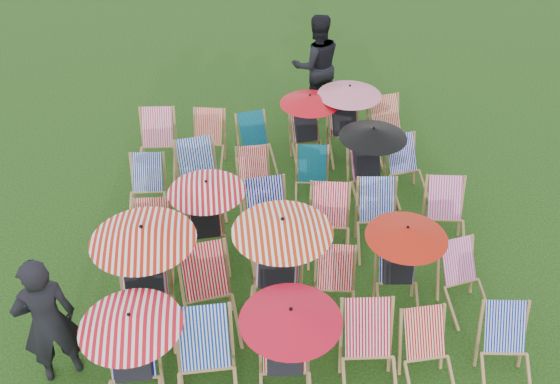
{
  "coord_description": "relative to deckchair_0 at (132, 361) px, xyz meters",
  "views": [
    {
      "loc": [
        -0.91,
        -6.36,
        5.91
      ],
      "look_at": [
        -0.19,
        0.29,
        0.9
      ],
      "focal_mm": 40.0,
      "sensor_mm": 36.0,
      "label": 1
    }
  ],
  "objects": [
    {
      "name": "ground",
      "position": [
        1.99,
        2.13,
        -0.66
      ],
      "size": [
        100.0,
        100.0,
        0.0
      ],
      "primitive_type": "plane",
      "color": "black",
      "rests_on": "ground"
    },
    {
      "name": "deckchair_0",
      "position": [
        0.0,
        0.0,
        0.0
      ],
      "size": [
        1.05,
        1.09,
        1.25
      ],
      "rotation": [
        0.0,
        0.0,
        0.01
      ],
      "color": "#A1774B",
      "rests_on": "ground"
    },
    {
      "name": "deckchair_1",
      "position": [
        0.75,
        -0.08,
        -0.16
      ],
      "size": [
        0.69,
        0.95,
        1.01
      ],
      "rotation": [
        0.0,
        0.0,
        0.02
      ],
      "color": "#A1774B",
      "rests_on": "ground"
    },
    {
      "name": "deckchair_2",
      "position": [
        1.6,
        -0.1,
        0.0
      ],
      "size": [
        1.06,
        1.11,
        1.26
      ],
      "rotation": [
        0.0,
        0.0,
        -0.08
      ],
      "color": "#A1774B",
      "rests_on": "ground"
    },
    {
      "name": "deckchair_3",
      "position": [
        2.5,
        -0.08,
        -0.18
      ],
      "size": [
        0.69,
        0.92,
        0.95
      ],
      "rotation": [
        0.0,
        0.0,
        -0.07
      ],
      "color": "#A1774B",
      "rests_on": "ground"
    },
    {
      "name": "deckchair_4",
      "position": [
        3.16,
        -0.13,
        -0.24
      ],
      "size": [
        0.6,
        0.8,
        0.84
      ],
      "rotation": [
        0.0,
        0.0,
        0.05
      ],
      "color": "#A1774B",
      "rests_on": "ground"
    },
    {
      "name": "deckchair_5",
      "position": [
        4.02,
        -0.15,
        -0.23
      ],
      "size": [
        0.66,
        0.85,
        0.85
      ],
      "rotation": [
        0.0,
        0.0,
        -0.13
      ],
      "color": "#A1774B",
      "rests_on": "ground"
    },
    {
      "name": "deckchair_6",
      "position": [
        0.06,
        1.11,
        0.1
      ],
      "size": [
        1.21,
        1.27,
        1.44
      ],
      "rotation": [
        0.0,
        0.0,
        0.04
      ],
      "color": "#A1774B",
      "rests_on": "ground"
    },
    {
      "name": "deckchair_7",
      "position": [
        0.8,
        0.97,
        -0.17
      ],
      "size": [
        0.78,
        0.99,
        0.98
      ],
      "rotation": [
        0.0,
        0.0,
        0.15
      ],
      "color": "#A1774B",
      "rests_on": "ground"
    },
    {
      "name": "deckchair_8",
      "position": [
        1.63,
        1.12,
        0.08
      ],
      "size": [
        1.19,
        1.27,
        1.41
      ],
      "rotation": [
        0.0,
        0.0,
        -0.2
      ],
      "color": "#A1774B",
      "rests_on": "ground"
    },
    {
      "name": "deckchair_9",
      "position": [
        2.32,
        1.02,
        -0.25
      ],
      "size": [
        0.67,
        0.84,
        0.82
      ],
      "rotation": [
        0.0,
        0.0,
        -0.19
      ],
      "color": "#A1774B",
      "rests_on": "ground"
    },
    {
      "name": "deckchair_10",
      "position": [
        3.14,
        1.11,
        -0.04
      ],
      "size": [
        0.99,
        1.04,
        1.18
      ],
      "rotation": [
        0.0,
        0.0,
        -0.09
      ],
      "color": "#A1774B",
      "rests_on": "ground"
    },
    {
      "name": "deckchair_11",
      "position": [
        3.95,
        0.97,
        -0.25
      ],
      "size": [
        0.68,
        0.84,
        0.82
      ],
      "rotation": [
        0.0,
        0.0,
        0.19
      ],
      "color": "#A1774B",
      "rests_on": "ground"
    },
    {
      "name": "deckchair_12",
      "position": [
        0.06,
        2.14,
        -0.23
      ],
      "size": [
        0.6,
        0.82,
        0.86
      ],
      "rotation": [
        0.0,
        0.0,
        -0.04
      ],
      "color": "#A1774B",
      "rests_on": "ground"
    },
    {
      "name": "deckchair_13",
      "position": [
        0.79,
        2.23,
        -0.02
      ],
      "size": [
        1.02,
        1.08,
        1.21
      ],
      "rotation": [
        0.0,
        0.0,
        0.07
      ],
      "color": "#A1774B",
      "rests_on": "ground"
    },
    {
      "name": "deckchair_14",
      "position": [
        1.63,
        2.24,
        -0.17
      ],
      "size": [
        0.72,
        0.96,
        0.98
      ],
      "rotation": [
        0.0,
        0.0,
        0.09
      ],
      "color": "#A1774B",
      "rests_on": "ground"
    },
    {
      "name": "deckchair_15",
      "position": [
        2.45,
        2.17,
        -0.21
      ],
      "size": [
        0.73,
        0.92,
        0.91
      ],
      "rotation": [
        0.0,
        0.0,
        -0.17
      ],
      "color": "#A1774B",
      "rests_on": "ground"
    },
    {
      "name": "deckchair_16",
      "position": [
        3.14,
        2.2,
        -0.2
      ],
      "size": [
        0.69,
        0.9,
        0.91
      ],
      "rotation": [
        0.0,
        0.0,
        -0.1
      ],
      "color": "#A1774B",
      "rests_on": "ground"
    },
    {
      "name": "deckchair_17",
      "position": [
        4.09,
        2.16,
        -0.21
      ],
      "size": [
        0.71,
        0.9,
        0.9
      ],
      "rotation": [
        0.0,
        0.0,
        -0.15
      ],
      "color": "#A1774B",
      "rests_on": "ground"
    },
    {
      "name": "deckchair_18",
      "position": [
        -0.09,
        3.3,
        -0.24
      ],
      "size": [
        0.62,
        0.82,
        0.85
      ],
      "rotation": [
        0.0,
        0.0,
        -0.08
      ],
      "color": "#A1774B",
      "rests_on": "ground"
    },
    {
      "name": "deckchair_19",
      "position": [
        0.7,
        3.34,
        -0.16
      ],
      "size": [
        0.79,
        1.0,
        1.0
      ],
      "rotation": [
        0.0,
        0.0,
        0.15
      ],
      "color": "#A1774B",
      "rests_on": "ground"
    },
    {
      "name": "deckchair_20",
      "position": [
        1.52,
        3.35,
        -0.25
      ],
      "size": [
        0.57,
        0.78,
        0.83
      ],
      "rotation": [
        0.0,
        0.0,
        0.03
      ],
      "color": "#A1774B",
      "rests_on": "ground"
    },
    {
      "name": "deckchair_21",
      "position": [
        2.38,
        3.29,
        -0.25
      ],
      "size": [
        0.64,
        0.82,
        0.82
      ],
      "rotation": [
        0.0,
        0.0,
        -0.13
      ],
      "color": "#A1774B",
      "rests_on": "ground"
    },
    {
      "name": "deckchair_22",
      "position": [
        3.26,
        3.32,
        -0.03
      ],
      "size": [
        1.01,
        1.09,
        1.2
      ],
      "rotation": [
        0.0,
        0.0,
        0.14
      ],
      "color": "#A1774B",
      "rests_on": "ground"
    },
    {
      "name": "deckchair_23",
      "position": [
        3.87,
        3.38,
        -0.23
      ],
      "size": [
        0.71,
        0.88,
        0.86
      ],
      "rotation": [
        0.0,
        0.0,
        0.18
      ],
      "color": "#A1774B",
      "rests_on": "ground"
    },
    {
      "name": "deckchair_24",
      "position": [
        0.01,
        4.48,
        -0.19
      ],
      "size": [
        0.68,
        0.91,
        0.94
      ],
      "rotation": [
        0.0,
        0.0,
        -0.07
      ],
      "color": "#A1774B",
      "rests_on": "ground"
    },
    {
      "name": "deckchair_25",
      "position": [
        0.82,
        4.51,
        -0.23
      ],
      "size": [
        0.71,
        0.89,
        0.87
      ],
      "rotation": [
        0.0,
        0.0,
        -0.19
      ],
      "color": "#A1774B",
      "rests_on": "ground"
    },
    {
      "name": "deckchair_26",
      "position": [
        1.63,
        4.4,
        -0.25
      ],
      "size": [
        0.69,
        0.86,
        0.83
      ],
      "rotation": [
        0.0,
        0.0,
        0.21
      ],
      "color": "#A1774B",
      "rests_on": "ground"
    },
    {
      "name": "deckchair_27",
      "position": [
        2.49,
        4.52,
        -0.05
      ],
      "size": [
        0.97,
        1.03,
        1.15
      ],
      "rotation": [
        0.0,
        0.0,
        0.09
      ],
      "color": "#A1774B",
      "rests_on": "ground"
    },
    {
      "name": "deckchair_28",
      "position": [
        3.15,
        4.59,
        -0.0
      ],
      "size": [
        1.05,
        1.09,
        1.24
      ],
      "rotation": [
        0.0,
        0.0,
        0.02
      ],
      "color": "#A1774B",
      "rests_on": "ground"
    },
    {
      "name": "deckchair_29",
      "position": [
        3.89,
        4.47,
        -0.19
      ],
      "size": [
        0.77,
        0.96,
        0.94
      ],
      "rotation": [
        0.0,
        0.0,
        0.19
      ],
      "color": "#A1774B",
      "rests_on": "ground"
    },
    {
      "name": "person_left",
      "position": [
        -0.9,
        0.47,
        0.19
      ],
      "size": [
        0.73,
        0.6,
        1.71
      ],
      "primitive_type": "imported",
      "rotation": [
        0.0,
        0.0,
        3.51
      ],
      "color": "black",
      "rests_on": "ground"
    },
    {
      "name": "person_rear",
      "position": [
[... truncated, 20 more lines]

